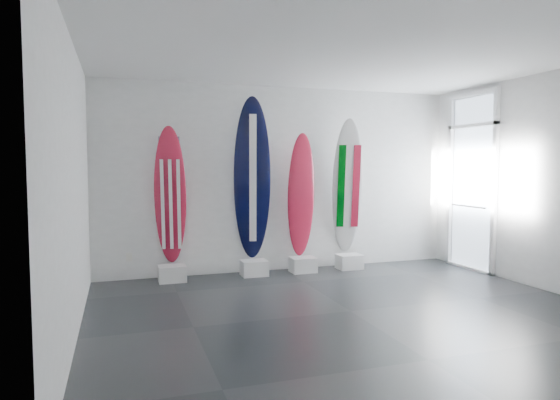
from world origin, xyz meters
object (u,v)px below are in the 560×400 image
object	(u,v)px
surfboard_usa	(170,196)
surfboard_navy	(252,179)
surfboard_swiss	(301,195)
surfboard_italy	(347,187)

from	to	relation	value
surfboard_usa	surfboard_navy	distance (m)	1.28
surfboard_usa	surfboard_swiss	xyz separation A→B (m)	(2.08, 0.00, -0.03)
surfboard_usa	surfboard_navy	size ratio (longest dim) A/B	0.82
surfboard_swiss	surfboard_italy	world-z (taller)	surfboard_italy
surfboard_swiss	surfboard_italy	distance (m)	0.84
surfboard_navy	surfboard_usa	bearing A→B (deg)	-166.80
surfboard_usa	surfboard_navy	xyz separation A→B (m)	(1.26, 0.00, 0.24)
surfboard_italy	surfboard_usa	bearing A→B (deg)	-164.14
surfboard_navy	surfboard_swiss	distance (m)	0.86
surfboard_navy	surfboard_italy	size ratio (longest dim) A/B	1.12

